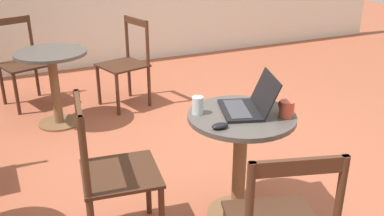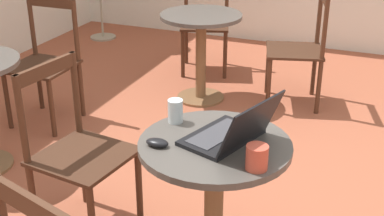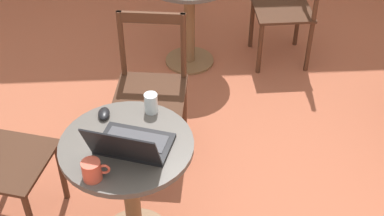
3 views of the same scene
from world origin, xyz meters
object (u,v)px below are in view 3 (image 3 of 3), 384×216
at_px(mouse, 104,114).
at_px(drinking_glass, 151,103).
at_px(chair_far_right, 288,8).
at_px(cafe_table_far, 189,4).
at_px(chair_near_back, 151,89).
at_px(cafe_table_near, 129,173).
at_px(laptop, 131,145).
at_px(mug, 92,170).

height_order(mouse, drinking_glass, drinking_glass).
distance_m(chair_far_right, mouse, 2.05).
xyz_separation_m(cafe_table_far, chair_near_back, (-0.30, -0.97, -0.07)).
xyz_separation_m(chair_near_back, chair_far_right, (1.08, 0.98, 0.00)).
height_order(cafe_table_near, mouse, mouse).
bearing_deg(cafe_table_near, drinking_glass, 62.56).
height_order(cafe_table_far, laptop, laptop).
distance_m(chair_far_right, mug, 2.42).
height_order(chair_far_right, mug, chair_far_right).
bearing_deg(chair_near_back, mug, -103.73).
relative_size(cafe_table_near, laptop, 1.70).
distance_m(cafe_table_near, chair_near_back, 0.80).
height_order(chair_far_right, mouse, chair_far_right).
bearing_deg(laptop, mouse, 118.05).
bearing_deg(chair_far_right, cafe_table_near, -123.75).
bearing_deg(cafe_table_near, mug, -122.03).
height_order(cafe_table_far, mouse, mouse).
distance_m(mug, drinking_glass, 0.53).
bearing_deg(drinking_glass, mouse, -174.53).
xyz_separation_m(chair_near_back, drinking_glass, (0.02, -0.55, 0.33)).
distance_m(laptop, drinking_glass, 0.31).
bearing_deg(chair_far_right, drinking_glass, -124.65).
relative_size(chair_far_right, mug, 7.23).
relative_size(cafe_table_far, chair_near_back, 0.79).
distance_m(cafe_table_far, laptop, 1.88).
bearing_deg(cafe_table_far, drinking_glass, -100.53).
bearing_deg(mug, chair_far_right, 56.44).
distance_m(chair_far_right, laptop, 2.19).
height_order(mouse, mug, mug).
xyz_separation_m(cafe_table_far, laptop, (-0.38, -1.82, 0.25)).
distance_m(chair_near_back, mug, 1.09).
xyz_separation_m(cafe_table_near, chair_near_back, (0.11, 0.79, -0.07)).
bearing_deg(laptop, cafe_table_near, 113.87).
relative_size(cafe_table_far, chair_far_right, 0.79).
xyz_separation_m(laptop, mug, (-0.17, -0.16, 0.00)).
bearing_deg(chair_far_right, mouse, -129.91).
height_order(chair_far_right, laptop, laptop).
xyz_separation_m(cafe_table_near, mug, (-0.14, -0.22, 0.25)).
bearing_deg(mouse, drinking_glass, 5.47).
distance_m(cafe_table_near, cafe_table_far, 1.81).
bearing_deg(chair_far_right, mug, -123.56).
bearing_deg(laptop, cafe_table_far, 78.24).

